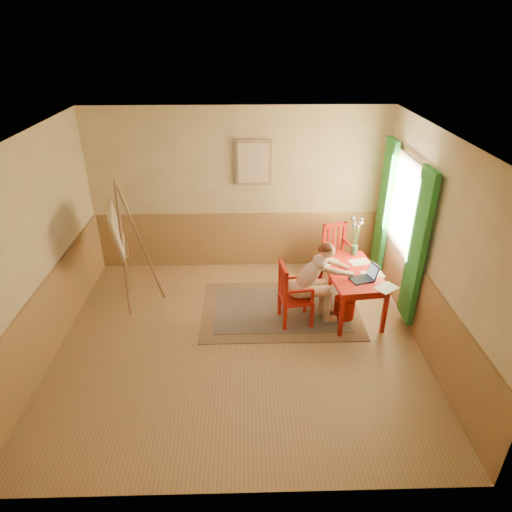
{
  "coord_description": "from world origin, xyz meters",
  "views": [
    {
      "loc": [
        0.11,
        -4.91,
        3.95
      ],
      "look_at": [
        0.25,
        0.55,
        1.05
      ],
      "focal_mm": 31.16,
      "sensor_mm": 36.0,
      "label": 1
    }
  ],
  "objects_px": {
    "laptop": "(365,277)",
    "table": "(352,276)",
    "easel": "(120,234)",
    "chair_left": "(293,294)",
    "figure": "(314,279)",
    "chair_back": "(336,252)"
  },
  "relations": [
    {
      "from": "laptop",
      "to": "table",
      "type": "bearing_deg",
      "value": 117.11
    },
    {
      "from": "table",
      "to": "easel",
      "type": "height_order",
      "value": "easel"
    },
    {
      "from": "table",
      "to": "chair_left",
      "type": "bearing_deg",
      "value": -165.83
    },
    {
      "from": "laptop",
      "to": "figure",
      "type": "bearing_deg",
      "value": 175.76
    },
    {
      "from": "chair_left",
      "to": "chair_back",
      "type": "relative_size",
      "value": 1.02
    },
    {
      "from": "table",
      "to": "laptop",
      "type": "bearing_deg",
      "value": -62.89
    },
    {
      "from": "table",
      "to": "laptop",
      "type": "distance_m",
      "value": 0.3
    },
    {
      "from": "figure",
      "to": "laptop",
      "type": "distance_m",
      "value": 0.72
    },
    {
      "from": "chair_left",
      "to": "chair_back",
      "type": "bearing_deg",
      "value": 55.91
    },
    {
      "from": "chair_left",
      "to": "figure",
      "type": "height_order",
      "value": "figure"
    },
    {
      "from": "chair_left",
      "to": "figure",
      "type": "xyz_separation_m",
      "value": [
        0.3,
        0.04,
        0.22
      ]
    },
    {
      "from": "figure",
      "to": "easel",
      "type": "height_order",
      "value": "easel"
    },
    {
      "from": "figure",
      "to": "chair_left",
      "type": "bearing_deg",
      "value": -172.15
    },
    {
      "from": "chair_left",
      "to": "easel",
      "type": "distance_m",
      "value": 2.66
    },
    {
      "from": "table",
      "to": "chair_back",
      "type": "bearing_deg",
      "value": 90.93
    },
    {
      "from": "chair_left",
      "to": "easel",
      "type": "xyz_separation_m",
      "value": [
        -2.5,
        0.57,
        0.71
      ]
    },
    {
      "from": "laptop",
      "to": "easel",
      "type": "relative_size",
      "value": 0.21
    },
    {
      "from": "table",
      "to": "easel",
      "type": "distance_m",
      "value": 3.45
    },
    {
      "from": "figure",
      "to": "easel",
      "type": "relative_size",
      "value": 0.63
    },
    {
      "from": "chair_left",
      "to": "easel",
      "type": "relative_size",
      "value": 0.48
    },
    {
      "from": "table",
      "to": "chair_left",
      "type": "height_order",
      "value": "chair_left"
    },
    {
      "from": "chair_back",
      "to": "laptop",
      "type": "distance_m",
      "value": 1.34
    }
  ]
}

